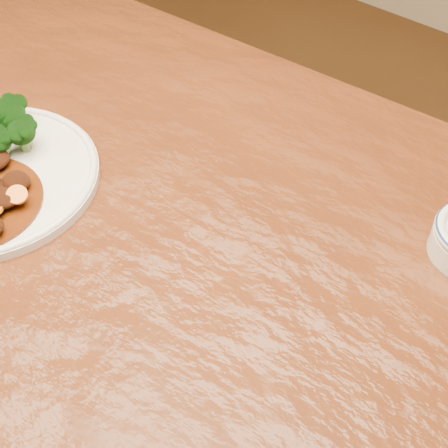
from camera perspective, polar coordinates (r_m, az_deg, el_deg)
The scene contains 1 object.
dining_table at distance 0.87m, azimuth -7.57°, elevation -4.30°, with size 1.55×0.99×0.75m.
Camera 1 is at (0.42, -0.34, 1.35)m, focal length 50.00 mm.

